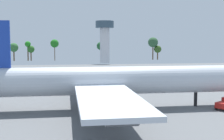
# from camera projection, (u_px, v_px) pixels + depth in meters

# --- Properties ---
(ground_plane) EXTENTS (243.88, 243.88, 0.00)m
(ground_plane) POSITION_uv_depth(u_px,v_px,m) (112.00, 109.00, 61.80)
(ground_plane) COLOR slate
(cargo_airplane) EXTENTS (60.97, 56.70, 17.56)m
(cargo_airplane) POSITION_uv_depth(u_px,v_px,m) (110.00, 81.00, 61.21)
(cargo_airplane) COLOR silver
(cargo_airplane) RESTS_ON ground_plane
(cargo_loader) EXTENTS (3.64, 5.05, 2.19)m
(cargo_loader) POSITION_uv_depth(u_px,v_px,m) (80.00, 84.00, 90.73)
(cargo_loader) COLOR #333338
(cargo_loader) RESTS_ON ground_plane
(control_tower) EXTENTS (11.72, 11.72, 26.78)m
(control_tower) POSITION_uv_depth(u_px,v_px,m) (105.00, 37.00, 194.76)
(control_tower) COLOR silver
(control_tower) RESTS_ON ground_plane
(tree_line_backdrop) EXTENTS (120.40, 7.51, 16.91)m
(tree_line_backdrop) POSITION_uv_depth(u_px,v_px,m) (77.00, 45.00, 221.18)
(tree_line_backdrop) COLOR #51381E
(tree_line_backdrop) RESTS_ON ground_plane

